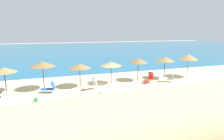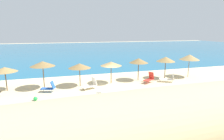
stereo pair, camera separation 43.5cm
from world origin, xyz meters
The scene contains 16 objects.
ground_plane centered at (0.00, 0.00, 0.00)m, with size 160.00×160.00×0.00m, color beige.
sea_water centered at (0.00, 41.67, 0.00)m, with size 160.00×69.66×0.01m, color #1E6B93.
dune_ridge centered at (-1.35, -10.30, 1.59)m, with size 45.73×4.20×3.18m, color #C9B586.
beach_umbrella_0 centered at (-9.90, 2.37, 2.15)m, with size 2.33×2.33×2.40m.
beach_umbrella_1 centered at (-6.38, 2.19, 2.57)m, with size 2.47×2.47×2.83m.
beach_umbrella_2 centered at (-2.71, 1.94, 2.21)m, with size 2.37×2.37×2.47m.
beach_umbrella_3 centered at (0.81, 2.06, 2.24)m, with size 2.39×2.39×2.47m.
beach_umbrella_4 centered at (4.30, 2.38, 2.39)m, with size 2.23×2.23×2.67m.
beach_umbrella_5 centered at (7.89, 2.27, 2.42)m, with size 2.28×2.28×2.73m.
beach_umbrella_6 centered at (11.23, 2.11, 2.57)m, with size 2.47×2.47×2.91m.
lounge_chair_0 centered at (-1.78, 0.63, 0.44)m, with size 1.70×1.21×1.17m.
lounge_chair_1 centered at (7.33, 0.63, 0.42)m, with size 1.78×1.26×1.08m.
lounge_chair_2 centered at (-5.83, 0.70, 0.47)m, with size 1.46×0.99×1.10m.
lounge_chair_3 centered at (5.09, 1.01, 0.51)m, with size 1.53×1.28×1.20m.
beach_ball centered at (-6.89, -1.29, 0.17)m, with size 0.35×0.35×0.35m, color green.
cooler_box centered at (-1.34, -1.37, 0.19)m, with size 0.47×0.31×0.37m, color white.
Camera 2 is at (-4.75, -17.32, 5.84)m, focal length 29.38 mm.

